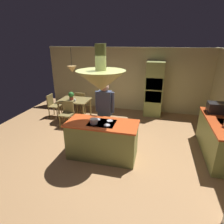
{
  "coord_description": "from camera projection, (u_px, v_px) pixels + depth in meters",
  "views": [
    {
      "loc": [
        1.23,
        -4.12,
        2.8
      ],
      "look_at": [
        0.1,
        0.4,
        1.0
      ],
      "focal_mm": 29.9,
      "sensor_mm": 36.0,
      "label": 1
    }
  ],
  "objects": [
    {
      "name": "ground",
      "position": [
        105.0,
        151.0,
        5.02
      ],
      "size": [
        8.16,
        8.16,
        0.0
      ],
      "primitive_type": "plane",
      "color": "#AD7F51"
    },
    {
      "name": "wall_back",
      "position": [
        128.0,
        80.0,
        7.68
      ],
      "size": [
        6.8,
        0.1,
        2.55
      ],
      "primitive_type": "cube",
      "color": "beige",
      "rests_on": "ground"
    },
    {
      "name": "kitchen_island",
      "position": [
        102.0,
        140.0,
        4.67
      ],
      "size": [
        1.75,
        0.81,
        0.96
      ],
      "color": "#8C934C",
      "rests_on": "ground"
    },
    {
      "name": "counter_run_right",
      "position": [
        218.0,
        138.0,
        4.75
      ],
      "size": [
        0.73,
        2.06,
        0.94
      ],
      "color": "#8C934C",
      "rests_on": "ground"
    },
    {
      "name": "oven_tower",
      "position": [
        154.0,
        89.0,
        7.15
      ],
      "size": [
        0.66,
        0.62,
        2.07
      ],
      "color": "#8C934C",
      "rests_on": "ground"
    },
    {
      "name": "dining_table",
      "position": [
        75.0,
        102.0,
        6.89
      ],
      "size": [
        1.08,
        0.82,
        0.76
      ],
      "color": "olive",
      "rests_on": "ground"
    },
    {
      "name": "person_at_island",
      "position": [
        105.0,
        110.0,
        5.11
      ],
      "size": [
        0.53,
        0.24,
        1.77
      ],
      "color": "tan",
      "rests_on": "ground"
    },
    {
      "name": "range_hood",
      "position": [
        101.0,
        79.0,
        4.12
      ],
      "size": [
        1.1,
        1.1,
        1.0
      ],
      "color": "#8C934C"
    },
    {
      "name": "pendant_light_over_table",
      "position": [
        72.0,
        69.0,
        6.45
      ],
      "size": [
        0.32,
        0.32,
        0.82
      ],
      "color": "#E0B266"
    },
    {
      "name": "chair_facing_island",
      "position": [
        67.0,
        112.0,
        6.37
      ],
      "size": [
        0.4,
        0.4,
        0.87
      ],
      "color": "olive",
      "rests_on": "ground"
    },
    {
      "name": "chair_by_back_wall",
      "position": [
        82.0,
        101.0,
        7.51
      ],
      "size": [
        0.4,
        0.4,
        0.87
      ],
      "rotation": [
        0.0,
        0.0,
        3.14
      ],
      "color": "olive",
      "rests_on": "ground"
    },
    {
      "name": "chair_at_corner",
      "position": [
        53.0,
        104.0,
        7.15
      ],
      "size": [
        0.4,
        0.4,
        0.87
      ],
      "rotation": [
        0.0,
        0.0,
        1.57
      ],
      "color": "olive",
      "rests_on": "ground"
    },
    {
      "name": "potted_plant_on_table",
      "position": [
        71.0,
        95.0,
        6.76
      ],
      "size": [
        0.2,
        0.2,
        0.3
      ],
      "color": "#99382D",
      "rests_on": "dining_table"
    },
    {
      "name": "cup_on_table",
      "position": [
        75.0,
        100.0,
        6.62
      ],
      "size": [
        0.07,
        0.07,
        0.09
      ],
      "primitive_type": "cylinder",
      "color": "white",
      "rests_on": "dining_table"
    },
    {
      "name": "microwave_on_counter",
      "position": [
        217.0,
        108.0,
        5.08
      ],
      "size": [
        0.46,
        0.36,
        0.28
      ],
      "primitive_type": "cube",
      "color": "#232326",
      "rests_on": "counter_run_right"
    },
    {
      "name": "cooking_pot_on_cooktop",
      "position": [
        94.0,
        121.0,
        4.39
      ],
      "size": [
        0.18,
        0.18,
        0.12
      ],
      "primitive_type": "cylinder",
      "color": "#B2B2B7",
      "rests_on": "kitchen_island"
    }
  ]
}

